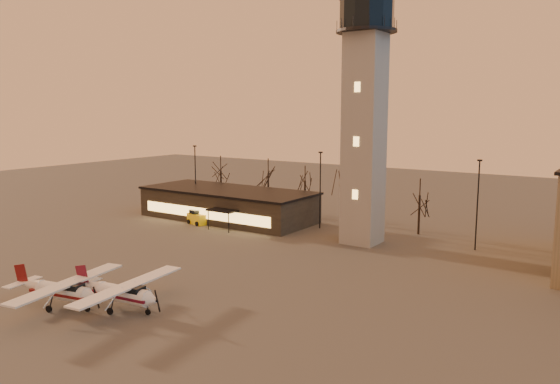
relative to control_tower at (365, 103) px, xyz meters
name	(u,v)px	position (x,y,z in m)	size (l,w,h in m)	color
ground	(182,325)	(0.00, -30.00, -16.33)	(220.00, 220.00, 0.00)	#494643
control_tower	(365,103)	(0.00, 0.00, 0.00)	(6.80, 6.80, 32.60)	gray
terminal	(228,204)	(-21.99, 1.98, -14.17)	(25.40, 12.20, 4.30)	black
light_poles	(370,197)	(0.50, 1.00, -10.92)	(58.50, 12.25, 10.14)	black
tree_row	(304,177)	(-13.70, 9.16, -10.39)	(37.20, 9.20, 8.80)	black
cessna_front	(126,297)	(-5.69, -30.33, -15.27)	(8.94, 11.27, 3.09)	white
cessna_rear	(65,295)	(-10.11, -32.64, -15.27)	(8.95, 11.26, 3.10)	white
service_cart	(198,219)	(-23.25, -2.98, -15.59)	(3.35, 2.52, 1.93)	yellow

